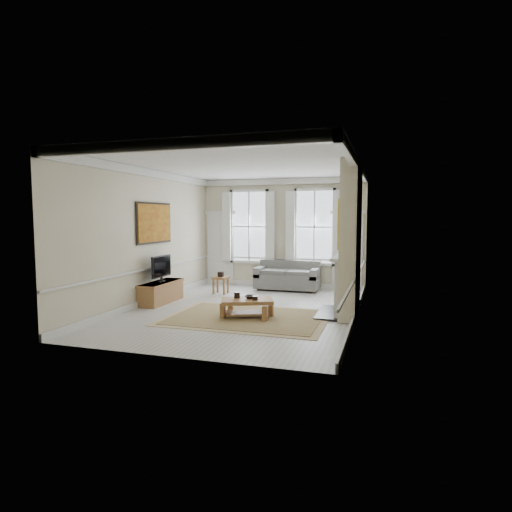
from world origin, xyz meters
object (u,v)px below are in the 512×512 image
(sofa, at_px, (288,278))
(coffee_table, at_px, (247,303))
(side_table, at_px, (221,280))
(tv_stand, at_px, (161,292))

(sofa, relative_size, coffee_table, 1.49)
(side_table, bearing_deg, coffee_table, -57.41)
(sofa, bearing_deg, side_table, -143.52)
(coffee_table, bearing_deg, side_table, 101.30)
(coffee_table, distance_m, tv_stand, 2.80)
(sofa, height_order, tv_stand, sofa)
(sofa, distance_m, tv_stand, 3.96)
(coffee_table, bearing_deg, tv_stand, 139.37)
(coffee_table, relative_size, tv_stand, 0.83)
(tv_stand, bearing_deg, coffee_table, -19.34)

